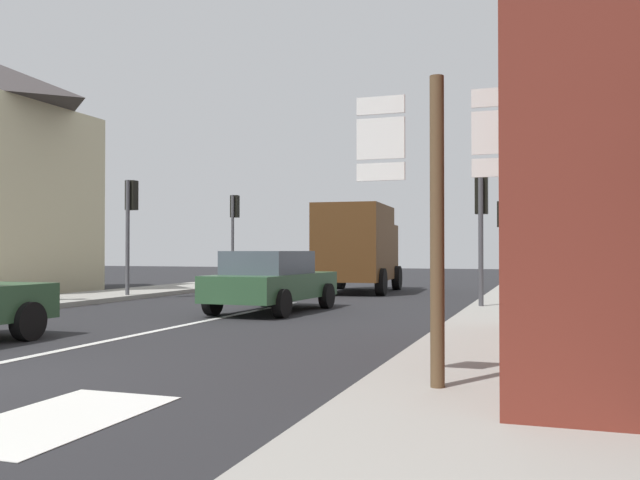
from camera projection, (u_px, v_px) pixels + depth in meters
The scene contains 12 objects.
ground_plane at pixel (266, 309), 17.21m from camera, with size 80.00×80.00×0.00m, color #232326.
sidewalk_right at pixel (520, 322), 13.30m from camera, with size 2.63×44.00×0.14m, color gray.
sidewalk_left at pixel (10, 306), 17.33m from camera, with size 2.63×44.00×0.14m, color gray.
lane_centre_stripe at pixel (187, 325), 13.42m from camera, with size 0.16×12.00×0.01m, color silver.
lane_turn_arrow at pixel (56, 419), 5.91m from camera, with size 1.20×2.20×0.01m, color silver.
sedan_far at pixel (272, 280), 16.33m from camera, with size 2.15×4.29×1.47m.
delivery_truck at pixel (358, 246), 23.96m from camera, with size 2.74×5.12×3.05m.
route_sign_post at pixel (437, 207), 6.66m from camera, with size 1.66×0.14×3.20m.
traffic_light_far_left at pixel (234, 219), 27.41m from camera, with size 0.30×0.49×3.73m.
traffic_light_far_right at pixel (502, 225), 23.60m from camera, with size 0.30×0.49×3.21m.
traffic_light_near_right at pixel (481, 212), 16.51m from camera, with size 0.30×0.49×3.28m.
traffic_light_near_left at pixel (131, 211), 20.62m from camera, with size 0.30×0.49×3.62m.
Camera 1 is at (6.82, -5.88, 1.48)m, focal length 37.99 mm.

